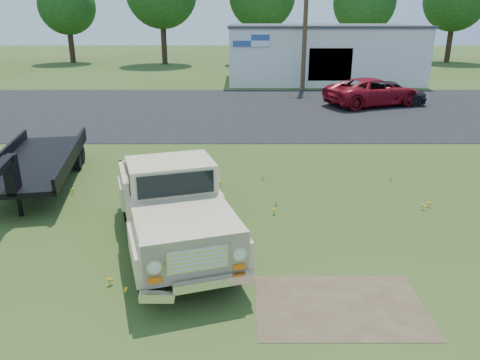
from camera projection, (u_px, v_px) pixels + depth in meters
name	position (u px, v px, depth m)	size (l,w,h in m)	color
ground	(252.00, 232.00, 11.17)	(140.00, 140.00, 0.00)	#314516
asphalt_lot	(245.00, 110.00, 25.30)	(90.00, 14.00, 0.02)	black
dirt_patch_a	(340.00, 306.00, 8.34)	(3.00, 2.00, 0.01)	brown
dirt_patch_b	(184.00, 182.00, 14.46)	(2.20, 1.60, 0.01)	brown
commercial_building	(321.00, 53.00, 35.89)	(14.20, 8.20, 4.15)	silver
utility_pole_mid	(305.00, 19.00, 30.35)	(1.60, 0.30, 9.00)	#483021
treeline_b	(67.00, 6.00, 47.87)	(5.76, 5.76, 8.57)	#352318
treeline_e	(364.00, 2.00, 45.91)	(6.08, 6.08, 9.04)	#352318
treeline_f	(455.00, 0.00, 48.16)	(6.40, 6.40, 9.52)	#352318
vintage_pickup_truck	(172.00, 204.00, 10.22)	(2.14, 5.51, 2.00)	beige
flatbed_trailer	(37.00, 158.00, 13.99)	(2.09, 6.26, 1.71)	black
red_pickup	(373.00, 92.00, 26.29)	(2.54, 5.52, 1.53)	maroon
dark_sedan	(389.00, 92.00, 26.64)	(1.64, 4.07, 1.39)	black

